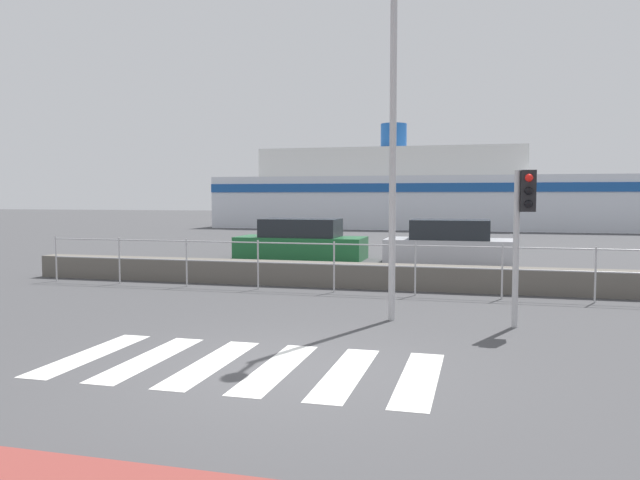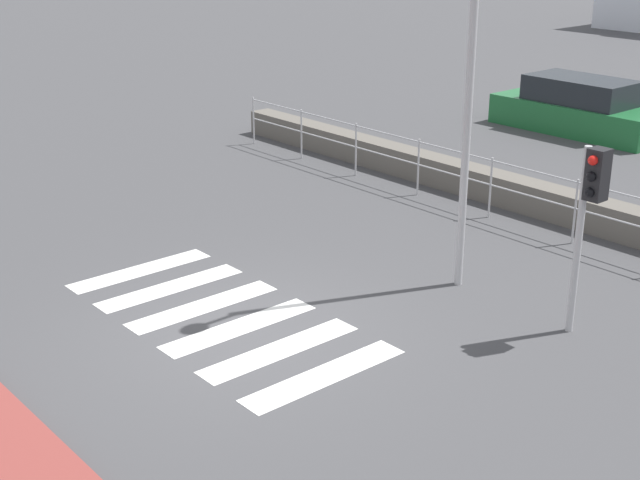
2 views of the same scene
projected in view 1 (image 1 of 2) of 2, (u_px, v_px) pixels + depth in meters
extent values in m
plane|color=#424244|center=(290.00, 369.00, 7.87)|extent=(160.00, 160.00, 0.00)
cube|color=silver|center=(91.00, 354.00, 8.60)|extent=(0.45, 2.40, 0.01)
cube|color=silver|center=(149.00, 359.00, 8.37)|extent=(0.45, 2.40, 0.01)
cube|color=silver|center=(211.00, 363.00, 8.14)|extent=(0.45, 2.40, 0.01)
cube|color=silver|center=(276.00, 368.00, 7.92)|extent=(0.45, 2.40, 0.01)
cube|color=silver|center=(346.00, 373.00, 7.69)|extent=(0.45, 2.40, 0.01)
cube|color=silver|center=(419.00, 378.00, 7.46)|extent=(0.45, 2.40, 0.01)
cube|color=#605B54|center=(380.00, 276.00, 14.77)|extent=(18.34, 0.55, 0.58)
cylinder|color=#B2B2B5|center=(374.00, 245.00, 13.87)|extent=(16.51, 0.03, 0.03)
cylinder|color=#B2B2B5|center=(374.00, 266.00, 13.90)|extent=(16.51, 0.03, 0.03)
cylinder|color=#B2B2B5|center=(56.00, 259.00, 15.98)|extent=(0.04, 0.04, 1.16)
cylinder|color=#B2B2B5|center=(119.00, 261.00, 15.52)|extent=(0.04, 0.04, 1.16)
cylinder|color=#B2B2B5|center=(187.00, 263.00, 15.06)|extent=(0.04, 0.04, 1.16)
cylinder|color=#B2B2B5|center=(258.00, 265.00, 14.60)|extent=(0.04, 0.04, 1.16)
cylinder|color=#B2B2B5|center=(334.00, 267.00, 14.13)|extent=(0.04, 0.04, 1.16)
cylinder|color=#B2B2B5|center=(415.00, 269.00, 13.67)|extent=(0.04, 0.04, 1.16)
cylinder|color=#B2B2B5|center=(502.00, 272.00, 13.21)|extent=(0.04, 0.04, 1.16)
cylinder|color=#B2B2B5|center=(595.00, 275.00, 12.75)|extent=(0.04, 0.04, 1.16)
cylinder|color=#B2B2B5|center=(516.00, 249.00, 10.30)|extent=(0.10, 0.10, 2.61)
cube|color=black|center=(528.00, 191.00, 10.19)|extent=(0.24, 0.24, 0.68)
sphere|color=red|center=(529.00, 178.00, 10.04)|extent=(0.13, 0.13, 0.13)
sphere|color=black|center=(529.00, 191.00, 10.06)|extent=(0.13, 0.13, 0.13)
sphere|color=black|center=(528.00, 204.00, 10.07)|extent=(0.13, 0.13, 0.13)
cylinder|color=#B2B2B5|center=(393.00, 153.00, 10.79)|extent=(0.12, 0.12, 5.86)
cube|color=silver|center=(448.00, 203.00, 42.81)|extent=(31.45, 8.20, 3.49)
cube|color=white|center=(393.00, 164.00, 43.57)|extent=(17.61, 6.56, 1.92)
cube|color=#194C99|center=(444.00, 187.00, 38.76)|extent=(31.45, 0.08, 0.56)
cylinder|color=#194C99|center=(394.00, 137.00, 43.44)|extent=(1.80, 1.80, 1.80)
cube|color=#1E6633|center=(301.00, 248.00, 21.75)|extent=(4.47, 1.73, 0.77)
cube|color=#1E2328|center=(301.00, 228.00, 21.70)|extent=(2.68, 1.52, 0.63)
cube|color=#BCBCC1|center=(450.00, 251.00, 20.46)|extent=(4.20, 1.80, 0.78)
cube|color=#1E2328|center=(450.00, 229.00, 20.41)|extent=(2.52, 1.59, 0.64)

